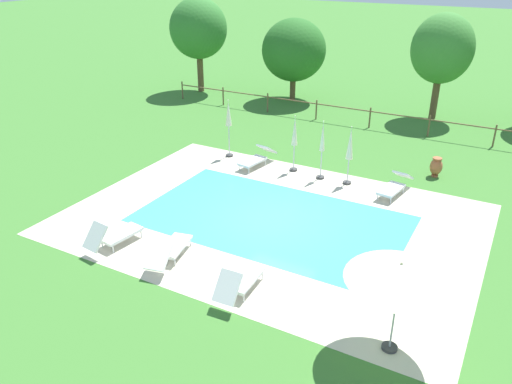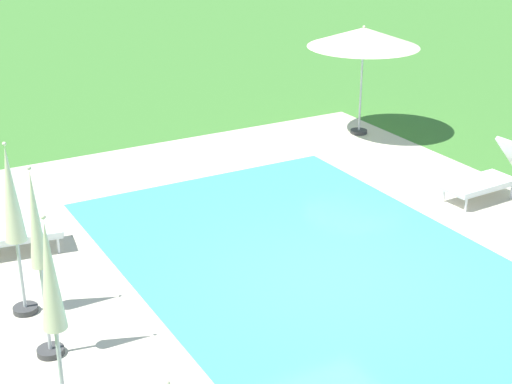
# 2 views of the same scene
# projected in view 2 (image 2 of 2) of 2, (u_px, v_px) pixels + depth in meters

# --- Properties ---
(ground_plane) EXTENTS (160.00, 160.00, 0.00)m
(ground_plane) POSITION_uv_depth(u_px,v_px,m) (334.00, 279.00, 10.89)
(ground_plane) COLOR #3D752D
(pool_deck_paving) EXTENTS (13.31, 9.62, 0.01)m
(pool_deck_paving) POSITION_uv_depth(u_px,v_px,m) (334.00, 279.00, 10.89)
(pool_deck_paving) COLOR beige
(pool_deck_paving) RESTS_ON ground
(swimming_pool_water) EXTENTS (8.78, 5.09, 0.01)m
(swimming_pool_water) POSITION_uv_depth(u_px,v_px,m) (334.00, 279.00, 10.89)
(swimming_pool_water) COLOR #42CCD6
(swimming_pool_water) RESTS_ON ground
(pool_coping_rim) EXTENTS (9.26, 5.57, 0.01)m
(pool_coping_rim) POSITION_uv_depth(u_px,v_px,m) (334.00, 278.00, 10.88)
(pool_coping_rim) COLOR beige
(pool_coping_rim) RESTS_ON ground
(sun_lounger_north_near_steps) EXTENTS (0.69, 1.92, 0.96)m
(sun_lounger_north_near_steps) POSITION_uv_depth(u_px,v_px,m) (491.00, 176.00, 13.49)
(sun_lounger_north_near_steps) COLOR white
(sun_lounger_north_near_steps) RESTS_ON ground
(patio_umbrella_open_foreground) EXTENTS (2.35, 2.35, 2.33)m
(patio_umbrella_open_foreground) POSITION_uv_depth(u_px,v_px,m) (364.00, 38.00, 16.13)
(patio_umbrella_open_foreground) COLOR #383838
(patio_umbrella_open_foreground) RESTS_ON ground
(patio_umbrella_closed_row_west) EXTENTS (0.32, 0.32, 2.33)m
(patio_umbrella_closed_row_west) POSITION_uv_depth(u_px,v_px,m) (52.00, 293.00, 7.51)
(patio_umbrella_closed_row_west) COLOR #383838
(patio_umbrella_closed_row_west) RESTS_ON ground
(patio_umbrella_closed_row_mid_west) EXTENTS (0.32, 0.32, 2.31)m
(patio_umbrella_closed_row_mid_west) POSITION_uv_depth(u_px,v_px,m) (12.00, 205.00, 9.50)
(patio_umbrella_closed_row_mid_west) COLOR #383838
(patio_umbrella_closed_row_mid_west) RESTS_ON ground
(patio_umbrella_closed_row_mid_east) EXTENTS (0.32, 0.32, 2.37)m
(patio_umbrella_closed_row_mid_east) POSITION_uv_depth(u_px,v_px,m) (38.00, 242.00, 8.63)
(patio_umbrella_closed_row_mid_east) COLOR #383838
(patio_umbrella_closed_row_mid_east) RESTS_ON ground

